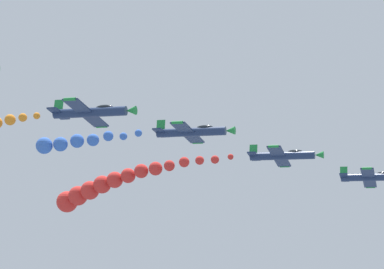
% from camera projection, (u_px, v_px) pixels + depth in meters
% --- Properties ---
extents(airplane_lead, '(9.36, 10.35, 3.17)m').
position_uv_depth(airplane_lead, '(373.00, 177.00, 111.89)').
color(airplane_lead, navy).
extents(airplane_left_inner, '(9.42, 10.35, 3.03)m').
position_uv_depth(airplane_left_inner, '(283.00, 156.00, 103.54)').
color(airplane_left_inner, navy).
extents(smoke_trail_left_inner, '(8.20, 30.26, 8.01)m').
position_uv_depth(smoke_trail_left_inner, '(101.00, 187.00, 114.84)').
color(smoke_trail_left_inner, red).
extents(airplane_right_inner, '(9.50, 10.35, 2.78)m').
position_uv_depth(airplane_right_inner, '(192.00, 132.00, 94.44)').
color(airplane_right_inner, navy).
extents(smoke_trail_right_inner, '(3.80, 13.82, 3.06)m').
position_uv_depth(smoke_trail_right_inner, '(70.00, 142.00, 97.38)').
color(smoke_trail_right_inner, blue).
extents(airplane_left_outer, '(9.43, 10.35, 2.99)m').
position_uv_depth(airplane_left_outer, '(91.00, 112.00, 86.45)').
color(airplane_left_outer, navy).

